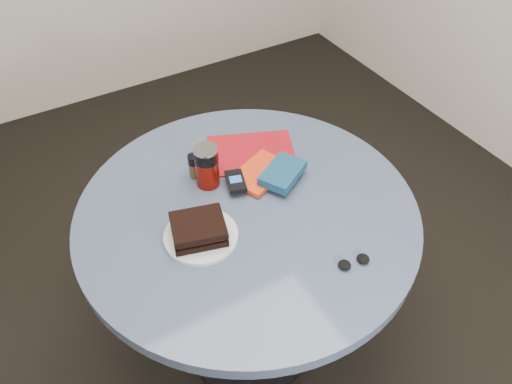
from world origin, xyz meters
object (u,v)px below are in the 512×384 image
magazine (252,153)px  headphones (354,262)px  plate (201,236)px  sandwich (198,229)px  table (248,244)px  pepper_grinder (194,166)px  novel (283,173)px  soda_can (207,166)px  mp3_player (236,181)px  red_book (260,173)px

magazine → headphones: bearing=-66.8°
plate → sandwich: sandwich is taller
table → headphones: headphones is taller
pepper_grinder → magazine: 0.21m
magazine → novel: 0.17m
headphones → magazine: bearing=90.6°
table → soda_can: size_ratio=7.36×
table → soda_can: soda_can is taller
mp3_player → novel: bearing=-18.1°
sandwich → magazine: sandwich is taller
table → headphones: 0.39m
table → headphones: bearing=-66.3°
mp3_player → headphones: 0.43m
red_book → headphones: (0.04, -0.42, -0.00)m
table → sandwich: size_ratio=5.88×
magazine → pepper_grinder: bearing=-155.2°
novel → headphones: 0.37m
table → magazine: bearing=57.2°
pepper_grinder → table: bearing=-70.5°
soda_can → novel: bearing=-27.7°
magazine → red_book: 0.11m
sandwich → mp3_player: bearing=34.8°
table → magazine: magazine is taller
red_book → mp3_player: mp3_player is taller
novel → mp3_player: bearing=131.6°
magazine → headphones: size_ratio=2.97×
pepper_grinder → headphones: size_ratio=0.88×
pepper_grinder → mp3_player: size_ratio=0.78×
table → mp3_player: mp3_player is taller
table → plate: (-0.16, -0.04, 0.17)m
soda_can → plate: bearing=-121.4°
plate → novel: novel is taller
red_book → novel: size_ratio=1.22×
red_book → headphones: same height
headphones → red_book: bearing=95.0°
table → novel: (0.15, 0.05, 0.20)m
red_book → novel: novel is taller
magazine → plate: bearing=-118.1°
magazine → red_book: (-0.03, -0.11, 0.01)m
soda_can → pepper_grinder: (-0.02, 0.05, -0.03)m
magazine → novel: novel is taller
sandwich → headphones: bearing=-42.4°
plate → headphones: bearing=-42.9°
sandwich → pepper_grinder: 0.26m
plate → mp3_player: bearing=35.6°
pepper_grinder → mp3_player: bearing=-53.0°
sandwich → red_book: sandwich is taller
soda_can → novel: (0.20, -0.11, -0.03)m
plate → mp3_player: size_ratio=1.96×
plate → magazine: size_ratio=0.74×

